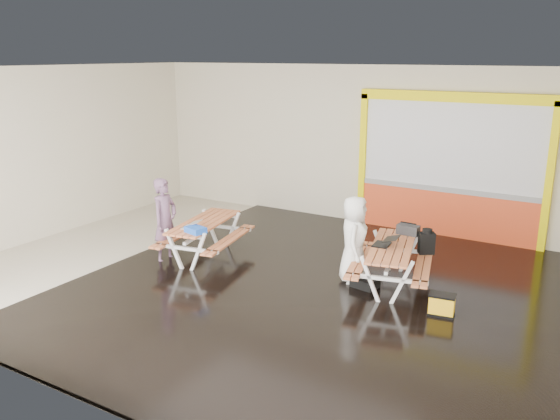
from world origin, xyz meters
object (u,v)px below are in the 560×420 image
Objects in this scene: picnic_table_right at (392,256)px; dark_case at (365,283)px; toolbox at (408,230)px; picnic_table_left at (204,230)px; fluke_bag at (442,305)px; person_right at (354,240)px; laptop_right at (385,242)px; laptop_left at (191,225)px; person_left at (165,221)px; backpack at (427,242)px; blue_pouch at (196,230)px.

dark_case is (-0.33, -0.28, -0.44)m from picnic_table_right.
picnic_table_left is at bearing -161.63° from toolbox.
fluke_bag is (4.49, -0.22, -0.36)m from picnic_table_left.
person_right reaches higher than laptop_right.
laptop_left reaches higher than fluke_bag.
laptop_left is 3.20m from dark_case.
person_left is (-4.00, -0.90, 0.21)m from picnic_table_right.
person_left is 4.34m from toolbox.
picnic_table_left is 0.98× the size of picnic_table_right.
backpack is (0.97, 0.80, -0.10)m from person_right.
toolbox is at bearing 80.50° from laptop_right.
picnic_table_right is 4.95× the size of laptop_right.
blue_pouch reaches higher than picnic_table_left.
person_left is at bearing 168.14° from blue_pouch.
laptop_right is (3.90, 0.85, 0.01)m from person_left.
picnic_table_left is at bearing 76.62° from person_right.
blue_pouch is (-3.16, -1.08, 0.22)m from picnic_table_right.
person_right reaches higher than dark_case.
laptop_right is 0.87m from backpack.
blue_pouch is 3.94m from backpack.
fluke_bag is (4.43, 0.22, -0.58)m from laptop_left.
picnic_table_right is at bearing 28.80° from laptop_right.
fluke_bag is at bearing -53.97° from toolbox.
picnic_table_right is at bearing 14.77° from laptop_left.
laptop_right is 1.41m from fluke_bag.
dark_case is at bearing -109.82° from toolbox.
laptop_left is at bearing -93.44° from person_left.
person_right is (2.85, 0.33, 0.20)m from picnic_table_left.
backpack is at bearing 16.48° from picnic_table_left.
backpack is at bearing 61.70° from picnic_table_right.
person_right is 3.39× the size of backpack.
blue_pouch is (-2.55, -0.95, 0.02)m from person_right.
laptop_left is at bearing 143.04° from blue_pouch.
toolbox reaches higher than picnic_table_left.
fluke_bag is (5.03, 0.23, -0.57)m from person_left.
laptop_left is 4.47m from fluke_bag.
person_right is 1.05m from toolbox.
picnic_table_left is 0.73m from blue_pouch.
picnic_table_left is at bearing -54.66° from person_left.
laptop_right is at bearing 44.90° from dark_case.
backpack is at bearing -4.47° from toolbox.
toolbox is (3.18, 1.78, 0.03)m from blue_pouch.
toolbox is 0.93× the size of dark_case.
toolbox is at bearing 87.89° from picnic_table_right.
backpack reaches higher than fluke_bag.
laptop_left is at bearing -177.12° from fluke_bag.
fluke_bag is at bearing -63.84° from backpack.
blue_pouch reaches higher than dark_case.
toolbox is 0.93× the size of fluke_bag.
blue_pouch is at bearing -36.96° from laptop_left.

